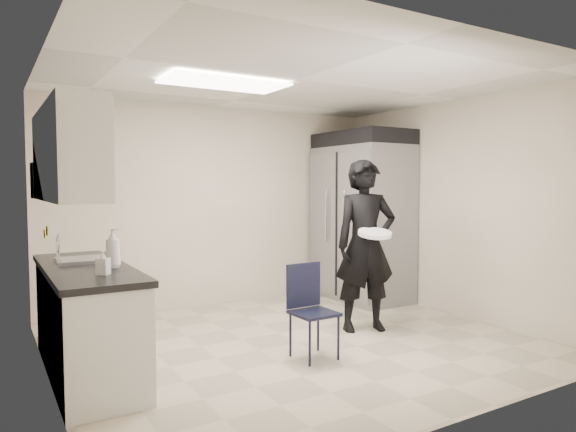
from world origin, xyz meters
TOP-DOWN VIEW (x-y plane):
  - floor at (0.00, 0.00)m, footprint 4.50×4.50m
  - ceiling at (0.00, 0.00)m, footprint 4.50×4.50m
  - back_wall at (0.00, 2.00)m, footprint 4.50×0.00m
  - left_wall at (-2.25, 0.00)m, footprint 0.00×4.00m
  - right_wall at (2.25, 0.00)m, footprint 0.00×4.00m
  - ceiling_panel at (-0.60, 0.40)m, footprint 1.20×0.60m
  - lower_counter at (-1.95, 0.20)m, footprint 0.60×1.90m
  - countertop at (-1.95, 0.20)m, footprint 0.64×1.95m
  - sink at (-1.93, 0.45)m, footprint 0.42×0.40m
  - faucet at (-2.13, 0.45)m, footprint 0.02×0.02m
  - upper_cabinets at (-2.08, 0.20)m, footprint 0.35×1.80m
  - towel_dispenser at (-2.14, 1.35)m, footprint 0.22×0.30m
  - notice_sticker_left at (-2.24, 0.10)m, footprint 0.00×0.12m
  - notice_sticker_right at (-2.24, 0.30)m, footprint 0.00×0.12m
  - commercial_fridge at (1.83, 1.27)m, footprint 0.80×1.35m
  - fridge_compressor at (1.83, 1.27)m, footprint 0.80×1.35m
  - folding_chair at (-0.11, -0.46)m, footprint 0.38×0.38m
  - man_tuxedo at (0.87, 0.03)m, footprint 0.78×0.64m
  - bucket_lid at (0.80, -0.21)m, footprint 0.43×0.43m
  - soap_bottle_a at (-1.78, -0.02)m, footprint 0.17×0.17m
  - soap_bottle_b at (-1.91, -0.32)m, footprint 0.12×0.12m

SIDE VIEW (x-z plane):
  - floor at x=0.00m, z-range 0.00..0.00m
  - folding_chair at x=-0.11m, z-range 0.00..0.83m
  - lower_counter at x=-1.95m, z-range 0.00..0.86m
  - sink at x=-1.93m, z-range 0.80..0.94m
  - countertop at x=-1.95m, z-range 0.86..0.91m
  - man_tuxedo at x=0.87m, z-range 0.00..1.85m
  - soap_bottle_b at x=-1.91m, z-range 0.91..1.10m
  - faucet at x=-2.13m, z-range 0.90..1.14m
  - commercial_fridge at x=1.83m, z-range 0.00..2.10m
  - soap_bottle_a at x=-1.78m, z-range 0.91..1.23m
  - bucket_lid at x=0.80m, z-range 1.06..1.10m
  - notice_sticker_right at x=-2.24m, z-range 1.15..1.21m
  - notice_sticker_left at x=-2.24m, z-range 1.19..1.25m
  - back_wall at x=0.00m, z-range -0.95..3.55m
  - left_wall at x=-2.25m, z-range -0.70..3.30m
  - right_wall at x=2.25m, z-range -0.70..3.30m
  - towel_dispenser at x=-2.14m, z-range 1.45..1.80m
  - upper_cabinets at x=-2.08m, z-range 1.45..2.20m
  - fridge_compressor at x=1.83m, z-range 2.10..2.30m
  - ceiling_panel at x=-0.60m, z-range 2.56..2.58m
  - ceiling at x=0.00m, z-range 2.60..2.60m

